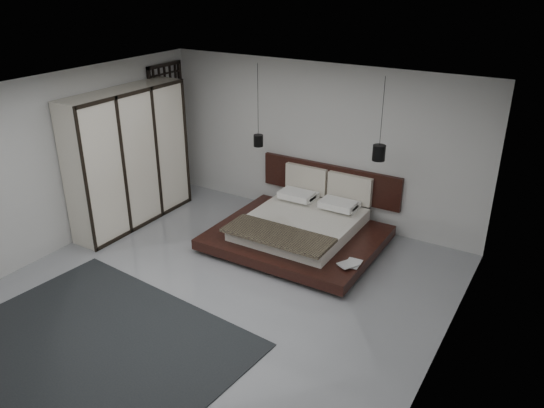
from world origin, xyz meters
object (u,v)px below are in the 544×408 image
Objects in this scene: pendant_right at (379,153)px; wardrobe at (129,158)px; bed at (301,227)px; lattice_screen at (169,132)px; pendant_left at (258,140)px; rug at (99,343)px.

wardrobe is at bearing -163.37° from pendant_right.
bed is 2.08× the size of pendant_right.
lattice_screen is 4.33m from pendant_right.
pendant_left reaches higher than wardrobe.
bed is 1.88× the size of pendant_left.
bed is at bearing -9.43° from lattice_screen.
rug is at bearing -116.01° from pendant_right.
bed is at bearing -159.63° from pendant_right.
pendant_left is (-1.09, 0.40, 1.22)m from bed.
pendant_right reaches higher than wardrobe.
wardrobe is at bearing -164.77° from bed.
wardrobe is at bearing -79.42° from lattice_screen.
lattice_screen is at bearing 170.57° from bed.
rug is (0.21, -4.02, -1.49)m from pendant_left.
wardrobe is 3.70m from rug.
pendant_right reaches higher than bed.
wardrobe is (-1.89, -1.21, -0.31)m from pendant_left.
pendant_right is 0.52× the size of wardrobe.
rug is (-0.87, -3.61, -0.27)m from bed.
pendant_left is (2.14, -0.13, 0.20)m from lattice_screen.
wardrobe is at bearing -147.32° from pendant_left.
bed is 1.08× the size of wardrobe.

